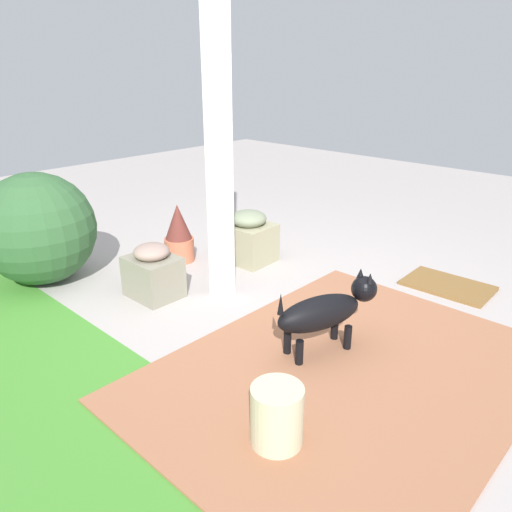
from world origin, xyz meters
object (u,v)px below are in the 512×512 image
at_px(stone_planter_mid, 153,272).
at_px(stone_planter_nearest, 249,238).
at_px(porch_pillar, 218,125).
at_px(doormat, 448,286).
at_px(round_shrub, 38,229).
at_px(ceramic_urn, 277,417).
at_px(terracotta_pot_spiky, 179,234).
at_px(dog, 326,310).

bearing_deg(stone_planter_mid, stone_planter_nearest, -91.65).
relative_size(porch_pillar, doormat, 3.93).
bearing_deg(porch_pillar, stone_planter_mid, 45.69).
bearing_deg(round_shrub, ceramic_urn, 177.60).
distance_m(porch_pillar, round_shrub, 1.73).
relative_size(terracotta_pot_spiky, ceramic_urn, 1.67).
distance_m(porch_pillar, stone_planter_mid, 1.22).
bearing_deg(doormat, stone_planter_mid, 46.86).
xyz_separation_m(stone_planter_mid, terracotta_pot_spiky, (0.43, -0.60, 0.05)).
height_order(terracotta_pot_spiky, dog, terracotta_pot_spiky).
relative_size(ceramic_urn, doormat, 0.48).
relative_size(stone_planter_nearest, ceramic_urn, 1.50).
bearing_deg(stone_planter_nearest, round_shrub, 57.83).
xyz_separation_m(round_shrub, terracotta_pot_spiky, (-0.46, -1.04, -0.20)).
distance_m(stone_planter_nearest, round_shrub, 1.75).
distance_m(terracotta_pot_spiky, dog, 1.89).
distance_m(stone_planter_mid, round_shrub, 1.03).
height_order(stone_planter_mid, round_shrub, round_shrub).
xyz_separation_m(round_shrub, doormat, (-2.50, -2.16, -0.44)).
height_order(stone_planter_mid, terracotta_pot_spiky, terracotta_pot_spiky).
xyz_separation_m(round_shrub, dog, (-2.32, -0.71, -0.17)).
distance_m(stone_planter_mid, dog, 1.45).
distance_m(round_shrub, ceramic_urn, 2.66).
xyz_separation_m(stone_planter_nearest, ceramic_urn, (-1.71, 1.58, -0.06)).
distance_m(porch_pillar, stone_planter_nearest, 1.30).
bearing_deg(terracotta_pot_spiky, porch_pillar, 164.83).
relative_size(stone_planter_nearest, doormat, 0.72).
xyz_separation_m(dog, doormat, (-0.18, -1.45, -0.27)).
distance_m(stone_planter_nearest, dog, 1.59).
bearing_deg(stone_planter_mid, dog, -169.58).
height_order(terracotta_pot_spiky, doormat, terracotta_pot_spiky).
distance_m(stone_planter_mid, ceramic_urn, 1.83).
relative_size(stone_planter_mid, terracotta_pot_spiky, 0.81).
relative_size(stone_planter_mid, dog, 0.60).
bearing_deg(terracotta_pot_spiky, stone_planter_nearest, -137.29).
height_order(ceramic_urn, doormat, ceramic_urn).
bearing_deg(round_shrub, stone_planter_mid, -153.50).
distance_m(round_shrub, dog, 2.43).
relative_size(stone_planter_mid, round_shrub, 0.47).
bearing_deg(round_shrub, porch_pillar, -146.89).
xyz_separation_m(stone_planter_nearest, doormat, (-1.58, -0.69, -0.21)).
relative_size(porch_pillar, stone_planter_mid, 6.03).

